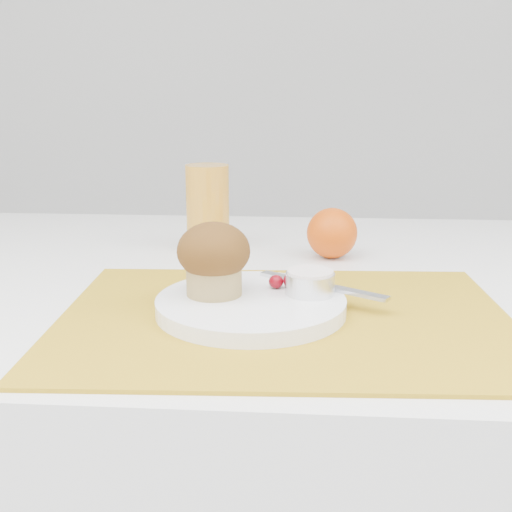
# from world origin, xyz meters

# --- Properties ---
(table) EXTENTS (1.20, 0.80, 0.75)m
(table) POSITION_xyz_m (0.00, 0.05, 0.38)
(table) COLOR white
(table) RESTS_ON ground
(placemat) EXTENTS (0.52, 0.39, 0.00)m
(placemat) POSITION_xyz_m (0.04, -0.14, 0.75)
(placemat) COLOR #BB8F1A
(placemat) RESTS_ON table
(plate) EXTENTS (0.27, 0.27, 0.02)m
(plate) POSITION_xyz_m (-0.00, -0.13, 0.76)
(plate) COLOR white
(plate) RESTS_ON placemat
(ramekin) EXTENTS (0.07, 0.07, 0.02)m
(ramekin) POSITION_xyz_m (0.07, -0.11, 0.78)
(ramekin) COLOR silver
(ramekin) RESTS_ON plate
(cream) EXTENTS (0.06, 0.06, 0.01)m
(cream) POSITION_xyz_m (0.07, -0.11, 0.80)
(cream) COLOR white
(cream) RESTS_ON ramekin
(raspberry_near) EXTENTS (0.02, 0.02, 0.02)m
(raspberry_near) POSITION_xyz_m (0.03, -0.09, 0.78)
(raspberry_near) COLOR #520209
(raspberry_near) RESTS_ON plate
(raspberry_far) EXTENTS (0.02, 0.02, 0.02)m
(raspberry_far) POSITION_xyz_m (0.05, -0.09, 0.78)
(raspberry_far) COLOR #53020D
(raspberry_far) RESTS_ON plate
(butter_knife) EXTENTS (0.15, 0.11, 0.00)m
(butter_knife) POSITION_xyz_m (0.08, -0.08, 0.77)
(butter_knife) COLOR #B5B6BE
(butter_knife) RESTS_ON plate
(orange) EXTENTS (0.08, 0.08, 0.08)m
(orange) POSITION_xyz_m (0.10, 0.14, 0.79)
(orange) COLOR #D64D07
(orange) RESTS_ON table
(juice_glass) EXTENTS (0.08, 0.08, 0.14)m
(juice_glass) POSITION_xyz_m (-0.09, 0.17, 0.82)
(juice_glass) COLOR gold
(juice_glass) RESTS_ON table
(muffin) EXTENTS (0.08, 0.08, 0.08)m
(muffin) POSITION_xyz_m (-0.04, -0.12, 0.82)
(muffin) COLOR tan
(muffin) RESTS_ON plate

